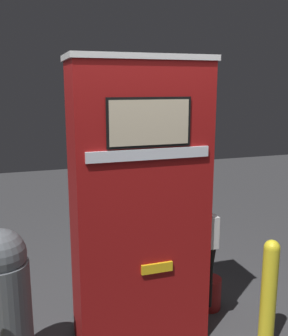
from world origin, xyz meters
The scene contains 4 objects.
gas_pump centered at (0.00, 0.22, 1.12)m, with size 1.12×0.48×2.22m.
safety_bollard centered at (0.90, -0.23, 0.47)m, with size 0.12×0.12×0.89m.
trash_bin centered at (-1.02, 0.10, 0.56)m, with size 0.37×0.37×1.08m.
squeegee_bucket centered at (0.73, 0.41, 0.15)m, with size 0.23×0.23×0.65m.
Camera 1 is at (-0.87, -2.53, 2.02)m, focal length 42.00 mm.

